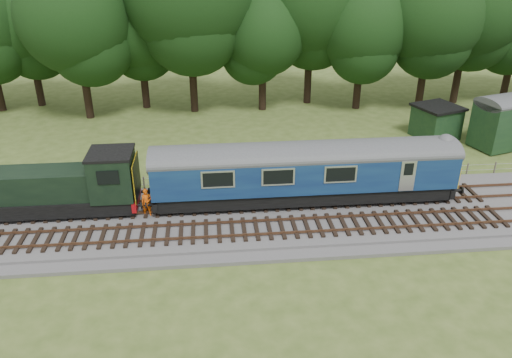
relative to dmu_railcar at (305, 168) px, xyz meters
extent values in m
plane|color=#435920|center=(-5.97, -1.40, -2.61)|extent=(120.00, 120.00, 0.00)
cube|color=#4C4C4F|center=(-5.97, -1.40, -2.43)|extent=(70.00, 7.00, 0.35)
cube|color=brown|center=(-5.97, -0.72, -2.12)|extent=(66.50, 0.07, 0.14)
cube|color=brown|center=(-5.97, 0.72, -2.12)|extent=(66.50, 0.07, 0.14)
cube|color=brown|center=(-5.97, -3.72, -2.12)|extent=(66.50, 0.07, 0.14)
cube|color=brown|center=(-5.97, -2.28, -2.12)|extent=(66.50, 0.07, 0.14)
cube|color=black|center=(-0.01, 0.00, -1.55)|extent=(17.46, 2.52, 0.85)
cube|color=#0F1F50|center=(-0.01, 0.00, -0.12)|extent=(18.00, 2.80, 2.05)
cube|color=yellow|center=(9.01, 0.00, -0.50)|extent=(0.06, 2.74, 1.30)
cube|color=black|center=(5.99, 0.00, -1.75)|extent=(2.60, 2.00, 0.55)
cube|color=black|center=(-6.01, 0.00, -1.75)|extent=(2.60, 2.00, 0.55)
cube|color=black|center=(-14.41, 0.00, -1.60)|extent=(8.73, 2.39, 0.85)
cube|color=black|center=(-15.61, 0.00, -0.35)|extent=(6.30, 2.08, 1.70)
cube|color=black|center=(-11.21, 0.00, 0.05)|extent=(2.40, 2.55, 2.60)
cube|color=#A30C11|center=(-10.03, 0.00, -1.55)|extent=(0.25, 2.60, 0.55)
cube|color=yellow|center=(-9.89, 0.00, -0.15)|extent=(0.06, 2.55, 2.30)
imported|color=#FF5E0D|center=(-9.35, -0.82, -1.41)|extent=(0.69, 0.53, 1.69)
cube|color=#16311C|center=(12.97, 10.68, -1.37)|extent=(3.79, 3.79, 2.48)
cube|color=black|center=(12.97, 10.68, -0.02)|extent=(4.17, 4.17, 0.20)
camera|label=1|loc=(-5.53, -26.55, 12.35)|focal=35.00mm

